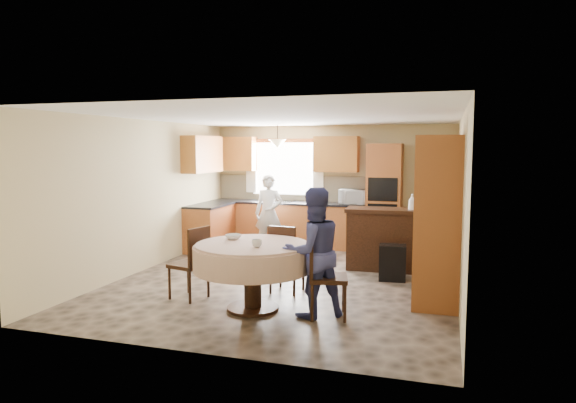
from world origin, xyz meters
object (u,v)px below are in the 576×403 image
(person_sink, at_px, (269,213))
(person_dining, at_px, (313,252))
(oven_tower, at_px, (384,198))
(sideboard, at_px, (387,241))
(dining_table, at_px, (253,258))
(cupboard, at_px, (438,220))
(chair_left, at_px, (193,259))
(chair_back, at_px, (285,256))
(chair_right, at_px, (321,271))

(person_sink, relative_size, person_dining, 0.97)
(oven_tower, xyz_separation_m, person_dining, (-0.35, -4.25, -0.27))
(sideboard, height_order, dining_table, sideboard)
(person_sink, distance_m, person_dining, 3.98)
(cupboard, xyz_separation_m, dining_table, (-2.21, -1.05, -0.43))
(sideboard, bearing_deg, dining_table, -119.17)
(oven_tower, xyz_separation_m, cupboard, (1.07, -3.18, 0.04))
(oven_tower, distance_m, chair_left, 4.57)
(sideboard, relative_size, cupboard, 0.62)
(chair_left, bearing_deg, person_dining, 97.99)
(person_sink, bearing_deg, person_dining, -67.02)
(chair_back, bearing_deg, chair_right, 135.79)
(oven_tower, distance_m, cupboard, 3.35)
(oven_tower, distance_m, dining_table, 4.40)
(sideboard, xyz_separation_m, person_sink, (-2.40, 0.87, 0.28))
(chair_left, relative_size, chair_right, 0.96)
(cupboard, bearing_deg, chair_back, -173.79)
(dining_table, bearing_deg, person_sink, 106.18)
(chair_right, bearing_deg, chair_back, 27.43)
(chair_left, bearing_deg, cupboard, 120.10)
(chair_left, xyz_separation_m, chair_back, (1.09, 0.64, -0.01))
(person_sink, bearing_deg, cupboard, -41.59)
(oven_tower, height_order, chair_left, oven_tower)
(person_sink, bearing_deg, chair_right, -65.72)
(sideboard, xyz_separation_m, chair_right, (-0.48, -2.68, 0.09))
(chair_right, distance_m, person_sink, 4.04)
(person_dining, bearing_deg, sideboard, -140.68)
(oven_tower, xyz_separation_m, chair_left, (-2.07, -4.04, -0.51))
(dining_table, xyz_separation_m, chair_right, (0.89, -0.01, -0.09))
(sideboard, xyz_separation_m, chair_left, (-2.30, -2.48, 0.06))
(sideboard, relative_size, chair_right, 1.32)
(person_dining, bearing_deg, dining_table, -39.44)
(chair_back, distance_m, chair_right, 1.12)
(sideboard, bearing_deg, chair_back, -125.29)
(sideboard, relative_size, person_sink, 0.89)
(oven_tower, height_order, chair_right, oven_tower)
(dining_table, distance_m, person_sink, 3.68)
(cupboard, height_order, dining_table, cupboard)
(oven_tower, relative_size, cupboard, 0.97)
(oven_tower, bearing_deg, cupboard, -71.39)
(cupboard, bearing_deg, oven_tower, 108.61)
(cupboard, distance_m, chair_back, 2.13)
(oven_tower, relative_size, sideboard, 1.56)
(cupboard, bearing_deg, sideboard, 117.46)
(cupboard, bearing_deg, chair_left, -164.61)
(chair_back, bearing_deg, cupboard, -168.75)
(dining_table, bearing_deg, person_dining, -1.01)
(person_sink, bearing_deg, sideboard, -24.01)
(oven_tower, distance_m, sideboard, 1.68)
(chair_right, bearing_deg, sideboard, -23.45)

